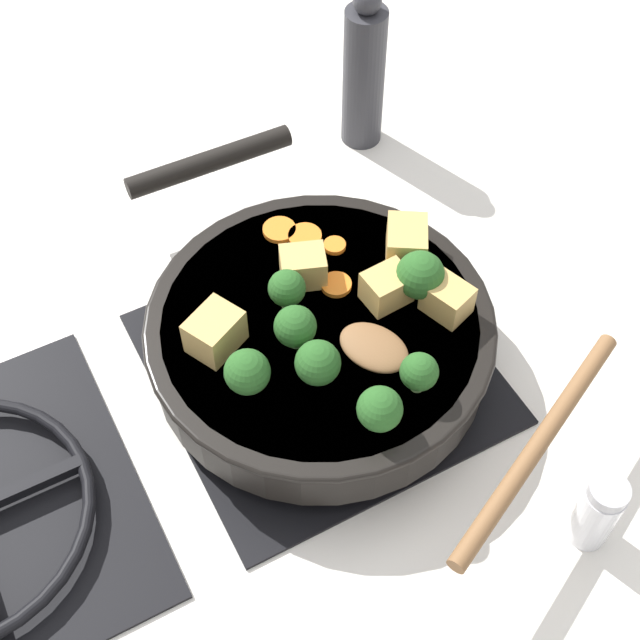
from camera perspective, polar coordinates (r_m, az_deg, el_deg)
ground_plane at (r=0.90m, az=0.00°, el=-3.13°), size 2.40×2.40×0.00m
front_burner_grate at (r=0.89m, az=0.00°, el=-2.70°), size 0.31×0.31×0.03m
skillet_pan at (r=0.85m, az=-0.08°, el=-0.86°), size 0.44×0.33×0.06m
wooden_spoon at (r=0.78m, az=9.51°, el=-5.29°), size 0.25×0.25×0.02m
tofu_cube_center_large at (r=0.83m, az=8.15°, el=1.34°), size 0.05×0.04×0.03m
tofu_cube_near_handle at (r=0.85m, az=-1.09°, el=3.43°), size 0.05×0.05×0.03m
tofu_cube_east_chunk at (r=0.80m, az=-6.75°, el=-0.76°), size 0.05×0.06×0.04m
tofu_cube_west_chunk at (r=0.83m, az=4.30°, el=2.10°), size 0.04×0.04×0.03m
tofu_cube_back_piece at (r=0.87m, az=5.55°, el=4.95°), size 0.06×0.06×0.04m
broccoli_floret_near_spoon at (r=0.83m, az=6.42°, el=2.86°), size 0.05×0.05×0.05m
broccoli_floret_center_top at (r=0.82m, az=-2.13°, el=2.02°), size 0.04×0.04×0.04m
broccoli_floret_east_rim at (r=0.79m, az=-1.60°, el=-0.44°), size 0.04×0.04×0.05m
broccoli_floret_west_rim at (r=0.77m, az=-4.68°, el=-3.35°), size 0.04×0.04×0.05m
broccoli_floret_north_edge at (r=0.77m, az=6.36°, el=-3.34°), size 0.03×0.03×0.04m
broccoli_floret_south_cluster at (r=0.75m, az=3.85°, el=-5.72°), size 0.04×0.04×0.05m
broccoli_floret_mid_floret at (r=0.77m, az=-0.14°, el=-2.78°), size 0.04×0.04×0.05m
carrot_slice_orange_thin at (r=0.88m, az=0.94°, el=4.80°), size 0.02×0.02×0.01m
carrot_slice_near_center at (r=0.85m, az=1.04°, el=2.28°), size 0.03×0.03×0.01m
carrot_slice_edge_slice at (r=0.89m, az=-0.98°, el=5.37°), size 0.03×0.03×0.01m
carrot_slice_under_broccoli at (r=0.90m, az=-2.62°, el=5.79°), size 0.03×0.03×0.01m
pepper_mill at (r=1.06m, az=2.82°, el=15.50°), size 0.05×0.05×0.21m
salt_shaker at (r=0.81m, az=17.31°, el=-11.64°), size 0.04×0.04×0.09m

